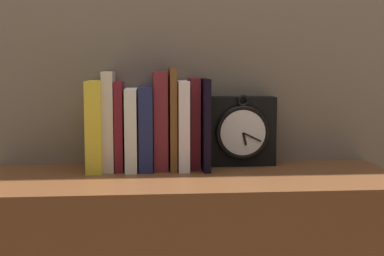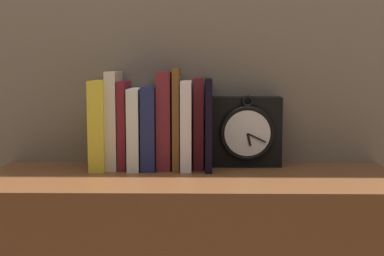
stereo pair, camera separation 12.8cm
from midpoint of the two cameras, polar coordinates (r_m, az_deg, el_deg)
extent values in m
cube|color=black|center=(1.43, 8.33, -0.37)|extent=(0.18, 0.07, 0.18)
torus|color=black|center=(1.39, 8.54, -0.57)|extent=(0.14, 0.01, 0.14)
cylinder|color=silver|center=(1.39, 8.56, -0.58)|extent=(0.12, 0.01, 0.12)
cube|color=black|center=(1.39, 8.73, -1.26)|extent=(0.01, 0.00, 0.03)
cube|color=black|center=(1.39, 9.54, -1.06)|extent=(0.05, 0.00, 0.03)
torus|color=black|center=(1.39, 8.60, 2.85)|extent=(0.03, 0.01, 0.03)
cube|color=yellow|center=(1.39, -7.13, 0.36)|extent=(0.04, 0.15, 0.23)
cube|color=beige|center=(1.39, -5.72, 0.86)|extent=(0.03, 0.13, 0.25)
cube|color=maroon|center=(1.39, -4.64, 0.35)|extent=(0.02, 0.13, 0.23)
cube|color=white|center=(1.38, -3.42, -0.06)|extent=(0.03, 0.15, 0.21)
cube|color=navy|center=(1.38, -1.90, 0.04)|extent=(0.04, 0.14, 0.21)
cube|color=maroon|center=(1.39, -0.31, 0.85)|extent=(0.04, 0.13, 0.25)
cube|color=brown|center=(1.38, 0.99, 1.02)|extent=(0.02, 0.14, 0.26)
cube|color=white|center=(1.38, 2.05, 0.34)|extent=(0.03, 0.15, 0.23)
cube|color=maroon|center=(1.40, 3.33, 0.55)|extent=(0.03, 0.11, 0.23)
cube|color=black|center=(1.38, 4.41, 0.43)|extent=(0.02, 0.15, 0.23)
camera|label=1|loc=(0.06, -87.14, 0.33)|focal=50.00mm
camera|label=2|loc=(0.06, 92.86, -0.33)|focal=50.00mm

